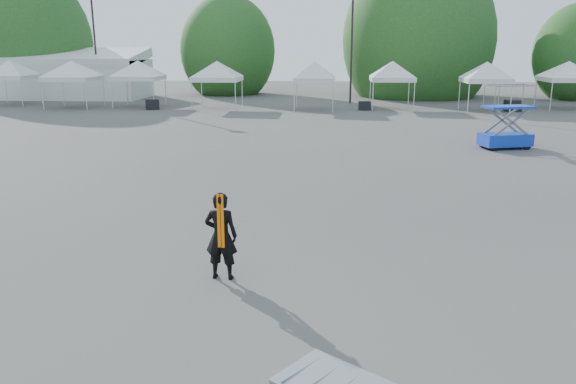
{
  "coord_description": "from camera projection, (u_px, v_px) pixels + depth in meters",
  "views": [
    {
      "loc": [
        1.42,
        -12.5,
        4.37
      ],
      "look_at": [
        0.55,
        -0.78,
        1.3
      ],
      "focal_mm": 35.0,
      "sensor_mm": 36.0,
      "label": 1
    }
  ],
  "objects": [
    {
      "name": "tree_mid_e",
      "position": [
        418.0,
        40.0,
        49.02
      ],
      "size": [
        5.12,
        5.12,
        7.79
      ],
      "color": "#382314",
      "rests_on": "ground"
    },
    {
      "name": "marquee",
      "position": [
        57.0,
        75.0,
        48.11
      ],
      "size": [
        15.0,
        6.25,
        4.23
      ],
      "color": "silver",
      "rests_on": "ground"
    },
    {
      "name": "ground",
      "position": [
        267.0,
        236.0,
        13.26
      ],
      "size": [
        120.0,
        120.0,
        0.0
      ],
      "primitive_type": "plane",
      "color": "#474442",
      "rests_on": "ground"
    },
    {
      "name": "tent_b",
      "position": [
        71.0,
        65.0,
        40.09
      ],
      "size": [
        4.72,
        4.72,
        3.88
      ],
      "color": "silver",
      "rests_on": "ground"
    },
    {
      "name": "crate_mid",
      "position": [
        365.0,
        106.0,
        39.14
      ],
      "size": [
        0.85,
        0.7,
        0.61
      ],
      "primitive_type": "cube",
      "rotation": [
        0.0,
        0.0,
        0.12
      ],
      "color": "black",
      "rests_on": "ground"
    },
    {
      "name": "tent_a",
      "position": [
        10.0,
        64.0,
        41.93
      ],
      "size": [
        4.32,
        4.32,
        3.88
      ],
      "color": "silver",
      "rests_on": "ground"
    },
    {
      "name": "tree_far_w",
      "position": [
        27.0,
        44.0,
        50.64
      ],
      "size": [
        4.8,
        4.8,
        7.3
      ],
      "color": "#382314",
      "rests_on": "ground"
    },
    {
      "name": "crate_west",
      "position": [
        152.0,
        105.0,
        39.52
      ],
      "size": [
        1.09,
        0.98,
        0.69
      ],
      "primitive_type": "cube",
      "rotation": [
        0.0,
        0.0,
        0.4
      ],
      "color": "black",
      "rests_on": "ground"
    },
    {
      "name": "tree_mid_w",
      "position": [
        228.0,
        51.0,
        51.44
      ],
      "size": [
        4.16,
        4.16,
        6.33
      ],
      "color": "#382314",
      "rests_on": "ground"
    },
    {
      "name": "man",
      "position": [
        221.0,
        236.0,
        10.68
      ],
      "size": [
        0.66,
        0.45,
        1.72
      ],
      "rotation": [
        0.0,
        0.0,
        3.07
      ],
      "color": "black",
      "rests_on": "ground"
    },
    {
      "name": "tent_e",
      "position": [
        315.0,
        65.0,
        38.57
      ],
      "size": [
        3.99,
        3.99,
        3.88
      ],
      "color": "silver",
      "rests_on": "ground"
    },
    {
      "name": "light_pole_east",
      "position": [
        352.0,
        30.0,
        42.53
      ],
      "size": [
        0.6,
        0.25,
        9.8
      ],
      "color": "black",
      "rests_on": "ground"
    },
    {
      "name": "tent_c",
      "position": [
        138.0,
        64.0,
        40.65
      ],
      "size": [
        4.55,
        4.55,
        3.88
      ],
      "color": "silver",
      "rests_on": "ground"
    },
    {
      "name": "tent_h",
      "position": [
        569.0,
        65.0,
        39.14
      ],
      "size": [
        4.62,
        4.62,
        3.88
      ],
      "color": "silver",
      "rests_on": "ground"
    },
    {
      "name": "crate_east",
      "position": [
        513.0,
        106.0,
        38.35
      ],
      "size": [
        1.09,
        0.91,
        0.77
      ],
      "primitive_type": "cube",
      "rotation": [
        0.0,
        0.0,
        0.15
      ],
      "color": "black",
      "rests_on": "ground"
    },
    {
      "name": "light_pole_west",
      "position": [
        94.0,
        28.0,
        45.9
      ],
      "size": [
        0.6,
        0.25,
        10.3
      ],
      "color": "black",
      "rests_on": "ground"
    },
    {
      "name": "scissor_lift",
      "position": [
        507.0,
        117.0,
        24.26
      ],
      "size": [
        2.34,
        1.59,
        2.75
      ],
      "rotation": [
        0.0,
        0.0,
        0.27
      ],
      "color": "#0D3AB5",
      "rests_on": "ground"
    },
    {
      "name": "tent_f",
      "position": [
        393.0,
        65.0,
        39.42
      ],
      "size": [
        4.26,
        4.26,
        3.88
      ],
      "color": "silver",
      "rests_on": "ground"
    },
    {
      "name": "tent_g",
      "position": [
        487.0,
        66.0,
        37.93
      ],
      "size": [
        4.19,
        4.19,
        3.88
      ],
      "color": "silver",
      "rests_on": "ground"
    },
    {
      "name": "tent_d",
      "position": [
        217.0,
        65.0,
        39.53
      ],
      "size": [
        4.58,
        4.58,
        3.88
      ],
      "color": "silver",
      "rests_on": "ground"
    }
  ]
}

